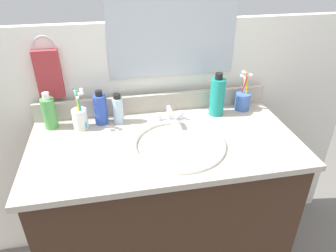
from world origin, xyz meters
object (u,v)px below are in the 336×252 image
at_px(hand_towel, 49,74).
at_px(cup_blue_plastic, 243,100).
at_px(bottle_mouthwash_teal, 217,96).
at_px(bottle_shampoo_blue, 100,109).
at_px(faucet, 169,117).
at_px(bottle_gel_clear, 118,109).
at_px(bottle_toner_green, 49,113).
at_px(cup_white_ceramic, 80,117).

relative_size(hand_towel, cup_blue_plastic, 1.11).
bearing_deg(bottle_mouthwash_teal, cup_blue_plastic, 9.33).
distance_m(bottle_shampoo_blue, cup_blue_plastic, 0.70).
bearing_deg(bottle_mouthwash_teal, faucet, -170.49).
bearing_deg(bottle_shampoo_blue, bottle_gel_clear, -5.36).
distance_m(bottle_shampoo_blue, bottle_gel_clear, 0.08).
height_order(bottle_mouthwash_teal, bottle_toner_green, bottle_mouthwash_teal).
bearing_deg(cup_white_ceramic, hand_towel, 133.79).
bearing_deg(hand_towel, bottle_mouthwash_teal, -8.25).
distance_m(hand_towel, bottle_gel_clear, 0.34).
relative_size(faucet, bottle_shampoo_blue, 0.98).
bearing_deg(bottle_toner_green, cup_white_ceramic, -13.99).
bearing_deg(cup_blue_plastic, hand_towel, 174.54).
relative_size(hand_towel, bottle_gel_clear, 1.53).
distance_m(faucet, bottle_shampoo_blue, 0.32).
bearing_deg(cup_white_ceramic, bottle_toner_green, 166.01).
xyz_separation_m(faucet, cup_blue_plastic, (0.39, 0.06, 0.02)).
height_order(bottle_mouthwash_teal, bottle_gel_clear, bottle_mouthwash_teal).
relative_size(faucet, cup_blue_plastic, 0.81).
height_order(faucet, cup_white_ceramic, cup_white_ceramic).
distance_m(faucet, cup_white_ceramic, 0.40).
xyz_separation_m(bottle_mouthwash_teal, cup_white_ceramic, (-0.64, -0.01, -0.04)).
relative_size(faucet, bottle_mouthwash_teal, 0.76).
xyz_separation_m(bottle_mouthwash_teal, cup_blue_plastic, (0.14, 0.02, -0.04)).
distance_m(bottle_toner_green, bottle_gel_clear, 0.30).
distance_m(hand_towel, cup_white_ceramic, 0.24).
distance_m(hand_towel, bottle_toner_green, 0.17).
xyz_separation_m(bottle_mouthwash_teal, bottle_shampoo_blue, (-0.55, 0.02, -0.02)).
relative_size(bottle_shampoo_blue, cup_white_ceramic, 0.83).
height_order(bottle_toner_green, cup_white_ceramic, cup_white_ceramic).
xyz_separation_m(faucet, bottle_toner_green, (-0.53, 0.06, 0.05)).
bearing_deg(bottle_toner_green, bottle_gel_clear, -2.03).
bearing_deg(cup_white_ceramic, bottle_gel_clear, 7.46).
bearing_deg(cup_blue_plastic, bottle_toner_green, -179.69).
bearing_deg(bottle_mouthwash_teal, bottle_shampoo_blue, 178.40).
height_order(hand_towel, bottle_toner_green, hand_towel).
distance_m(bottle_mouthwash_teal, bottle_shampoo_blue, 0.55).
height_order(bottle_shampoo_blue, bottle_toner_green, bottle_toner_green).
bearing_deg(bottle_gel_clear, bottle_shampoo_blue, 174.64).
bearing_deg(hand_towel, cup_white_ceramic, -46.21).
xyz_separation_m(bottle_toner_green, cup_blue_plastic, (0.92, 0.00, -0.02)).
xyz_separation_m(faucet, bottle_gel_clear, (-0.23, 0.05, 0.04)).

